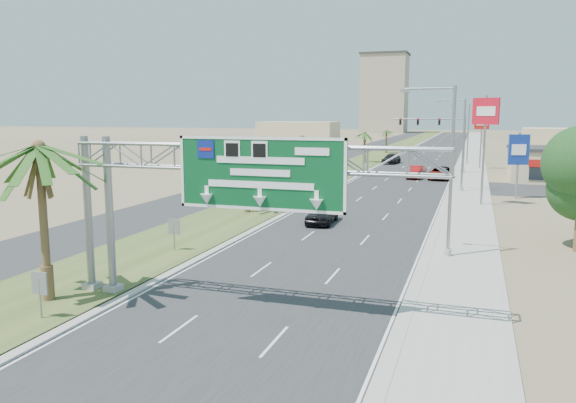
% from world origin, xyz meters
% --- Properties ---
extents(road, '(12.00, 300.00, 0.02)m').
position_xyz_m(road, '(0.00, 110.00, 0.01)').
color(road, '#28282B').
rests_on(road, ground).
extents(sidewalk_right, '(4.00, 300.00, 0.10)m').
position_xyz_m(sidewalk_right, '(8.50, 110.00, 0.05)').
color(sidewalk_right, '#9E9B93').
rests_on(sidewalk_right, ground).
extents(median_grass, '(7.00, 300.00, 0.12)m').
position_xyz_m(median_grass, '(-10.00, 110.00, 0.06)').
color(median_grass, '#394E22').
rests_on(median_grass, ground).
extents(opposing_road, '(8.00, 300.00, 0.02)m').
position_xyz_m(opposing_road, '(-17.00, 110.00, 0.01)').
color(opposing_road, '#28282B').
rests_on(opposing_road, ground).
extents(sign_gantry, '(16.75, 1.24, 7.50)m').
position_xyz_m(sign_gantry, '(-1.06, 9.93, 6.06)').
color(sign_gantry, gray).
rests_on(sign_gantry, ground).
extents(palm_near, '(5.70, 5.70, 8.35)m').
position_xyz_m(palm_near, '(-9.20, 8.00, 6.93)').
color(palm_near, brown).
rests_on(palm_near, ground).
extents(palm_row_b, '(3.99, 3.99, 5.95)m').
position_xyz_m(palm_row_b, '(-9.50, 32.00, 4.90)').
color(palm_row_b, brown).
rests_on(palm_row_b, ground).
extents(palm_row_c, '(3.99, 3.99, 6.75)m').
position_xyz_m(palm_row_c, '(-9.50, 48.00, 5.66)').
color(palm_row_c, brown).
rests_on(palm_row_c, ground).
extents(palm_row_d, '(3.99, 3.99, 5.45)m').
position_xyz_m(palm_row_d, '(-9.50, 66.00, 4.42)').
color(palm_row_d, brown).
rests_on(palm_row_d, ground).
extents(palm_row_e, '(3.99, 3.99, 6.15)m').
position_xyz_m(palm_row_e, '(-9.50, 85.00, 5.09)').
color(palm_row_e, brown).
rests_on(palm_row_e, ground).
extents(palm_row_f, '(3.99, 3.99, 5.75)m').
position_xyz_m(palm_row_f, '(-9.50, 110.00, 4.71)').
color(palm_row_f, brown).
rests_on(palm_row_f, ground).
extents(streetlight_near, '(3.27, 0.44, 10.00)m').
position_xyz_m(streetlight_near, '(7.30, 22.00, 4.69)').
color(streetlight_near, gray).
rests_on(streetlight_near, ground).
extents(streetlight_mid, '(3.27, 0.44, 10.00)m').
position_xyz_m(streetlight_mid, '(7.30, 52.00, 4.69)').
color(streetlight_mid, gray).
rests_on(streetlight_mid, ground).
extents(streetlight_far, '(3.27, 0.44, 10.00)m').
position_xyz_m(streetlight_far, '(7.30, 88.00, 4.69)').
color(streetlight_far, gray).
rests_on(streetlight_far, ground).
extents(signal_mast, '(10.28, 0.71, 8.00)m').
position_xyz_m(signal_mast, '(5.17, 71.97, 4.85)').
color(signal_mast, gray).
rests_on(signal_mast, ground).
extents(median_signback_a, '(0.75, 0.08, 2.08)m').
position_xyz_m(median_signback_a, '(-7.80, 6.00, 1.45)').
color(median_signback_a, gray).
rests_on(median_signback_a, ground).
extents(median_signback_b, '(0.75, 0.08, 2.08)m').
position_xyz_m(median_signback_b, '(-8.50, 18.00, 1.45)').
color(median_signback_b, gray).
rests_on(median_signback_b, ground).
extents(tower_distant, '(20.00, 16.00, 35.00)m').
position_xyz_m(tower_distant, '(-32.00, 250.00, 17.50)').
color(tower_distant, tan).
rests_on(tower_distant, ground).
extents(building_distant_left, '(24.00, 14.00, 6.00)m').
position_xyz_m(building_distant_left, '(-45.00, 160.00, 3.00)').
color(building_distant_left, '#CCB689').
rests_on(building_distant_left, ground).
extents(building_distant_right, '(20.00, 12.00, 5.00)m').
position_xyz_m(building_distant_right, '(30.00, 140.00, 2.50)').
color(building_distant_right, '#CCB689').
rests_on(building_distant_right, ground).
extents(car_left_lane, '(2.12, 4.87, 1.63)m').
position_xyz_m(car_left_lane, '(-2.26, 29.72, 0.82)').
color(car_left_lane, black).
rests_on(car_left_lane, ground).
extents(car_mid_lane, '(2.40, 5.20, 1.65)m').
position_xyz_m(car_mid_lane, '(1.50, 63.29, 0.82)').
color(car_mid_lane, maroon).
rests_on(car_mid_lane, ground).
extents(car_right_lane, '(3.26, 6.11, 1.63)m').
position_xyz_m(car_right_lane, '(4.65, 63.28, 0.82)').
color(car_right_lane, gray).
rests_on(car_right_lane, ground).
extents(car_far, '(2.96, 5.83, 1.62)m').
position_xyz_m(car_far, '(-4.78, 84.88, 0.81)').
color(car_far, black).
rests_on(car_far, ground).
extents(pole_sign_red_near, '(2.35, 1.13, 10.06)m').
position_xyz_m(pole_sign_red_near, '(9.50, 42.71, 7.99)').
color(pole_sign_red_near, gray).
rests_on(pole_sign_red_near, ground).
extents(pole_sign_blue, '(2.00, 0.86, 6.62)m').
position_xyz_m(pole_sign_blue, '(12.85, 48.26, 4.72)').
color(pole_sign_blue, gray).
rests_on(pole_sign_blue, ground).
extents(pole_sign_red_far, '(2.22, 0.54, 8.11)m').
position_xyz_m(pole_sign_red_far, '(9.52, 79.64, 6.40)').
color(pole_sign_red_far, gray).
rests_on(pole_sign_red_far, ground).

